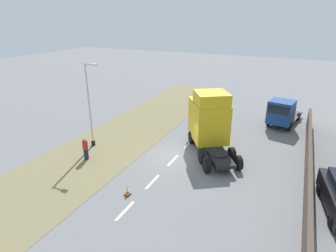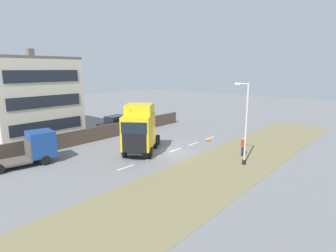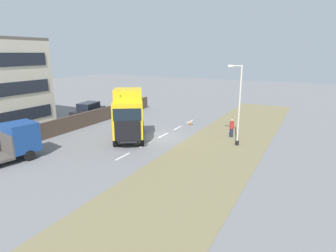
% 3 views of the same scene
% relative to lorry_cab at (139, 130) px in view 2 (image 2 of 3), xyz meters
% --- Properties ---
extents(ground_plane, '(120.00, 120.00, 0.00)m').
position_rel_lorry_cab_xyz_m(ground_plane, '(-1.68, -2.49, -2.35)').
color(ground_plane, slate).
rests_on(ground_plane, ground).
extents(grass_verge, '(7.00, 44.00, 0.01)m').
position_rel_lorry_cab_xyz_m(grass_verge, '(-7.68, -2.49, -2.35)').
color(grass_verge, olive).
rests_on(grass_verge, ground).
extents(lane_markings, '(0.16, 14.60, 0.00)m').
position_rel_lorry_cab_xyz_m(lane_markings, '(-1.68, -3.19, -2.35)').
color(lane_markings, white).
rests_on(lane_markings, ground).
extents(boundary_wall, '(0.25, 24.00, 1.58)m').
position_rel_lorry_cab_xyz_m(boundary_wall, '(7.32, -2.49, -1.57)').
color(boundary_wall, '#4C3D33').
rests_on(boundary_wall, ground).
extents(building_block, '(11.13, 9.37, 10.28)m').
position_rel_lorry_cab_xyz_m(building_block, '(16.45, 3.16, 2.24)').
color(building_block, beige).
rests_on(building_block, ground).
extents(lorry_cab, '(5.57, 6.62, 4.84)m').
position_rel_lorry_cab_xyz_m(lorry_cab, '(0.00, 0.00, 0.00)').
color(lorry_cab, black).
rests_on(lorry_cab, ground).
extents(flatbed_truck, '(3.15, 5.99, 2.73)m').
position_rel_lorry_cab_xyz_m(flatbed_truck, '(4.90, 7.39, -0.92)').
color(flatbed_truck, navy).
rests_on(flatbed_truck, ground).
extents(parked_car, '(2.58, 4.83, 2.09)m').
position_rel_lorry_cab_xyz_m(parked_car, '(9.12, -4.61, -1.34)').
color(parked_car, black).
rests_on(parked_car, ground).
extents(lamp_post, '(1.28, 0.32, 6.78)m').
position_rel_lorry_cab_xyz_m(lamp_post, '(-8.63, -3.64, 0.78)').
color(lamp_post, black).
rests_on(lamp_post, ground).
extents(pedestrian, '(0.39, 0.39, 1.73)m').
position_rel_lorry_cab_xyz_m(pedestrian, '(-7.61, -5.77, -1.50)').
color(pedestrian, '#1E233D').
rests_on(pedestrian, ground).
extents(traffic_cone_lead, '(0.36, 0.36, 0.58)m').
position_rel_lorry_cab_xyz_m(traffic_cone_lead, '(-2.35, -8.30, -2.07)').
color(traffic_cone_lead, black).
rests_on(traffic_cone_lead, ground).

